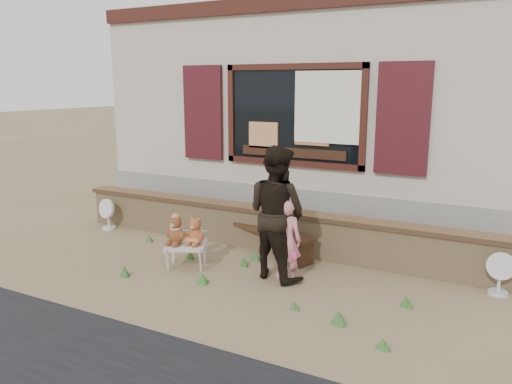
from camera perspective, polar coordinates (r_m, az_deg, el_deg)
The scene contains 12 objects.
ground at distance 7.17m, azimuth -2.25°, elevation -8.74°, with size 80.00×80.00×0.00m, color brown.
shopfront at distance 10.84m, azimuth 9.69°, elevation 9.06°, with size 8.04×5.13×4.00m.
brick_wall at distance 7.90m, azimuth 1.35°, elevation -4.13°, with size 7.10×0.36×0.67m.
bench at distance 7.66m, azimuth 1.70°, elevation -5.03°, with size 1.59×0.83×0.40m.
folding_chair at distance 7.22m, azimuth -7.97°, elevation -6.15°, with size 0.70×0.67×0.34m.
teddy_bear_left at distance 7.17m, azimuth -9.13°, elevation -4.24°, with size 0.31×0.27×0.43m, color brown, non-canonical shape.
teddy_bear_right at distance 7.12m, azimuth -6.92°, elevation -4.40°, with size 0.29×0.25×0.40m, color brown, non-canonical shape.
child at distance 6.59m, azimuth 3.45°, elevation -5.55°, with size 0.41×0.27×1.11m, color pink.
adult at distance 6.63m, azimuth 2.36°, elevation -2.37°, with size 0.87×0.68×1.79m, color black.
fan_left at distance 9.36m, azimuth -16.53°, elevation -2.41°, with size 0.36×0.24×0.56m.
fan_right at distance 6.93m, azimuth 26.10°, elevation -8.33°, with size 0.35×0.23×0.56m.
grass_tufts at distance 6.64m, azimuth -0.75°, elevation -9.88°, with size 4.44×1.82×0.15m.
Camera 1 is at (3.35, -5.80, 2.57)m, focal length 35.00 mm.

